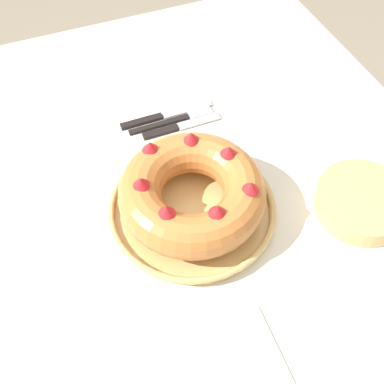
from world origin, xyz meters
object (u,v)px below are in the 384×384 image
cake_knife (177,128)px  napkin (248,361)px  side_bowl (362,202)px  bundt_cake (192,192)px  fork (177,120)px  serving_dish (192,208)px  serving_knife (161,116)px

cake_knife → napkin: 0.50m
side_bowl → napkin: size_ratio=1.18×
napkin → cake_knife: bearing=171.7°
bundt_cake → fork: bundt_cake is taller
bundt_cake → napkin: (0.28, -0.02, -0.06)m
serving_dish → bundt_cake: 0.05m
bundt_cake → serving_knife: bearing=173.3°
cake_knife → serving_dish: bearing=-6.6°
serving_dish → cake_knife: serving_dish is taller
bundt_cake → side_bowl: size_ratio=1.51×
bundt_cake → napkin: size_ratio=1.78×
fork → napkin: fork is taller
bundt_cake → side_bowl: 0.32m
serving_dish → side_bowl: side_bowl is taller
serving_dish → napkin: serving_dish is taller
serving_dish → side_bowl: size_ratio=1.79×
bundt_cake → fork: size_ratio=1.37×
cake_knife → side_bowl: side_bowl is taller
side_bowl → napkin: bearing=-61.1°
bundt_cake → cake_knife: bundt_cake is taller
serving_dish → fork: size_ratio=1.63×
bundt_cake → side_bowl: (0.11, 0.30, -0.04)m
serving_dish → side_bowl: 0.32m
serving_knife → napkin: size_ratio=1.42×
serving_knife → cake_knife: same height
fork → cake_knife: (0.02, -0.01, 0.00)m
bundt_cake → napkin: bundt_cake is taller
fork → serving_knife: size_ratio=0.91×
serving_knife → fork: bearing=52.2°
side_bowl → fork: bearing=-145.7°
serving_dish → fork: 0.24m
cake_knife → fork: bearing=161.8°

